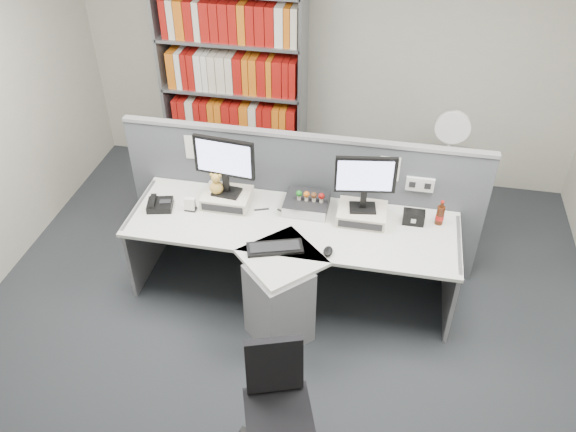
% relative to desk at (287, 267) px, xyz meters
% --- Properties ---
extents(ground, '(5.50, 5.50, 0.00)m').
position_rel_desk_xyz_m(ground, '(0.00, -0.60, -0.46)').
color(ground, '#2D3035').
rests_on(ground, ground).
extents(room_shell, '(5.04, 5.54, 2.72)m').
position_rel_desk_xyz_m(room_shell, '(0.00, -0.60, 1.33)').
color(room_shell, '#B7B5A3').
rests_on(room_shell, ground).
extents(partition, '(3.00, 0.08, 1.27)m').
position_rel_desk_xyz_m(partition, '(0.00, 0.65, 0.19)').
color(partition, '#51565C').
rests_on(partition, ground).
extents(desk, '(2.60, 1.20, 0.72)m').
position_rel_desk_xyz_m(desk, '(0.00, 0.00, 0.00)').
color(desk, silver).
rests_on(desk, ground).
extents(monitor_riser_left, '(0.38, 0.31, 0.10)m').
position_rel_desk_xyz_m(monitor_riser_left, '(-0.57, 0.38, 0.31)').
color(monitor_riser_left, beige).
rests_on(monitor_riser_left, desk).
extents(monitor_riser_right, '(0.38, 0.31, 0.10)m').
position_rel_desk_xyz_m(monitor_riser_right, '(0.53, 0.38, 0.31)').
color(monitor_riser_right, beige).
rests_on(monitor_riser_right, desk).
extents(monitor_left, '(0.49, 0.18, 0.50)m').
position_rel_desk_xyz_m(monitor_left, '(-0.57, 0.38, 0.66)').
color(monitor_left, black).
rests_on(monitor_left, monitor_riser_left).
extents(monitor_right, '(0.46, 0.18, 0.47)m').
position_rel_desk_xyz_m(monitor_right, '(0.53, 0.38, 0.65)').
color(monitor_right, black).
rests_on(monitor_right, monitor_riser_right).
extents(desktop_pc, '(0.35, 0.31, 0.09)m').
position_rel_desk_xyz_m(desktop_pc, '(0.08, 0.44, 0.31)').
color(desktop_pc, black).
rests_on(desktop_pc, desk).
extents(figurines, '(0.23, 0.05, 0.09)m').
position_rel_desk_xyz_m(figurines, '(0.11, 0.42, 0.41)').
color(figurines, beige).
rests_on(figurines, desktop_pc).
extents(keyboard, '(0.44, 0.28, 0.03)m').
position_rel_desk_xyz_m(keyboard, '(-0.07, -0.11, 0.28)').
color(keyboard, black).
rests_on(keyboard, desk).
extents(mouse, '(0.07, 0.11, 0.04)m').
position_rel_desk_xyz_m(mouse, '(0.33, -0.08, 0.28)').
color(mouse, black).
rests_on(mouse, desk).
extents(desk_phone, '(0.23, 0.22, 0.09)m').
position_rel_desk_xyz_m(desk_phone, '(-1.09, 0.21, 0.30)').
color(desk_phone, black).
rests_on(desk_phone, desk).
extents(desk_calendar, '(0.09, 0.07, 0.11)m').
position_rel_desk_xyz_m(desk_calendar, '(-0.84, 0.24, 0.31)').
color(desk_calendar, black).
rests_on(desk_calendar, desk).
extents(plush_toy, '(0.11, 0.11, 0.19)m').
position_rel_desk_xyz_m(plush_toy, '(-0.65, 0.37, 0.44)').
color(plush_toy, gold).
rests_on(plush_toy, monitor_riser_left).
extents(speaker, '(0.17, 0.09, 0.11)m').
position_rel_desk_xyz_m(speaker, '(0.93, 0.41, 0.32)').
color(speaker, black).
rests_on(speaker, desk).
extents(cola_bottle, '(0.07, 0.07, 0.21)m').
position_rel_desk_xyz_m(cola_bottle, '(1.13, 0.45, 0.34)').
color(cola_bottle, '#3F190A').
rests_on(cola_bottle, desk).
extents(shelving_unit, '(1.41, 0.40, 2.00)m').
position_rel_desk_xyz_m(shelving_unit, '(-0.90, 1.85, 0.52)').
color(shelving_unit, gray).
rests_on(shelving_unit, ground).
extents(filing_cabinet, '(0.45, 0.61, 0.70)m').
position_rel_desk_xyz_m(filing_cabinet, '(1.20, 1.40, -0.11)').
color(filing_cabinet, gray).
rests_on(filing_cabinet, ground).
extents(desk_fan, '(0.31, 0.18, 0.52)m').
position_rel_desk_xyz_m(desk_fan, '(1.20, 1.40, 0.57)').
color(desk_fan, white).
rests_on(desk_fan, filing_cabinet).
extents(office_chair, '(0.57, 0.55, 0.86)m').
position_rel_desk_xyz_m(office_chair, '(0.18, -1.21, 0.00)').
color(office_chair, silver).
rests_on(office_chair, ground).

